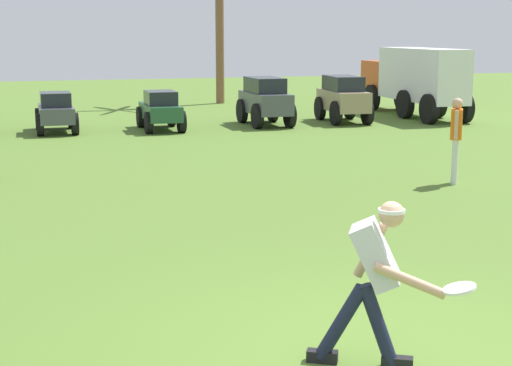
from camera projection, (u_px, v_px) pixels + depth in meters
ground_plane at (376, 359)px, 6.63m from camera, size 80.00×80.00×0.00m
frisbee_thrower at (374, 275)px, 6.35m from camera, size 0.94×0.77×1.41m
frisbee_in_flight at (459, 288)px, 6.03m from camera, size 0.34×0.34×0.08m
teammate_near_sideline at (456, 132)px, 14.11m from camera, size 0.35×0.46×1.56m
parked_car_slot_b at (56, 112)px, 21.46m from camera, size 1.08×2.20×1.10m
parked_car_slot_c at (160, 110)px, 21.94m from camera, size 1.08×2.20×1.10m
parked_car_slot_d at (265, 100)px, 23.06m from camera, size 1.19×2.36×1.40m
parked_car_slot_e at (343, 98)px, 23.83m from camera, size 1.31×2.41×1.40m
box_truck at (414, 78)px, 25.45m from camera, size 1.53×5.93×2.20m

